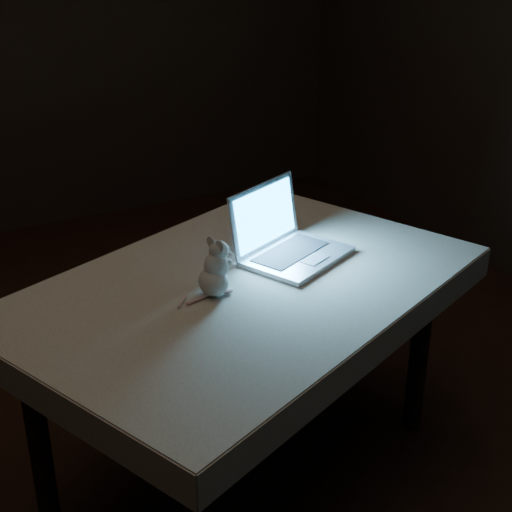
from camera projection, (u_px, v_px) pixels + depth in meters
floor at (155, 483)px, 2.52m from camera, size 5.00×5.00×0.00m
table at (245, 381)px, 2.44m from camera, size 1.57×1.31×0.72m
tablecloth at (229, 300)px, 2.28m from camera, size 1.74×1.61×0.10m
laptop at (298, 227)px, 2.39m from camera, size 0.43×0.41×0.23m
plush_mouse at (213, 268)px, 2.17m from camera, size 0.18×0.18×0.18m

